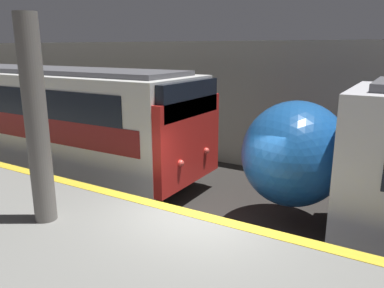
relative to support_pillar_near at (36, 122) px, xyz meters
name	(u,v)px	position (x,y,z in m)	size (l,w,h in m)	color
ground_plane	(201,260)	(2.40, 1.77, -2.95)	(120.00, 120.00, 0.00)	#282623
station_rear_barrier	(295,110)	(2.40, 8.21, -0.71)	(50.00, 0.15, 4.48)	#B2AD9E
support_pillar_near	(36,122)	(0.00, 0.00, 0.00)	(0.40, 0.40, 3.76)	slate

